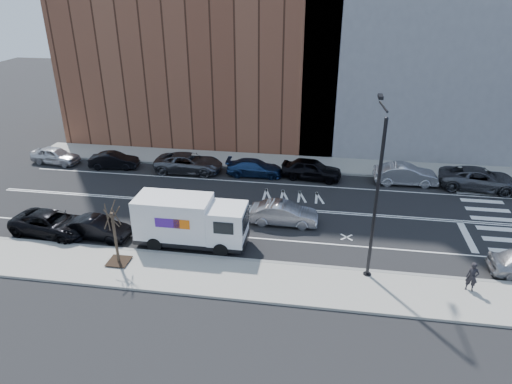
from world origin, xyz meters
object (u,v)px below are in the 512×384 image
(fedex_van, at_px, (190,221))
(pedestrian, at_px, (472,277))
(driving_sedan, at_px, (284,214))
(far_parked_a, at_px, (55,155))
(far_parked_b, at_px, (114,160))

(fedex_van, relative_size, pedestrian, 4.18)
(fedex_van, distance_m, driving_sedan, 6.46)
(fedex_van, height_order, far_parked_a, fedex_van)
(fedex_van, relative_size, far_parked_a, 1.56)
(far_parked_b, relative_size, pedestrian, 2.54)
(far_parked_b, bearing_deg, far_parked_a, 80.97)
(far_parked_a, bearing_deg, fedex_van, -118.97)
(far_parked_a, bearing_deg, pedestrian, -106.73)
(pedestrian, bearing_deg, far_parked_b, 166.70)
(pedestrian, bearing_deg, far_parked_a, 170.70)
(far_parked_b, bearing_deg, driving_sedan, -122.90)
(pedestrian, bearing_deg, fedex_van, -174.33)
(fedex_van, height_order, pedestrian, fedex_van)
(far_parked_b, bearing_deg, fedex_van, -144.40)
(fedex_van, relative_size, driving_sedan, 1.51)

